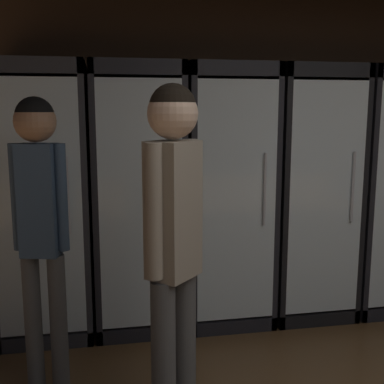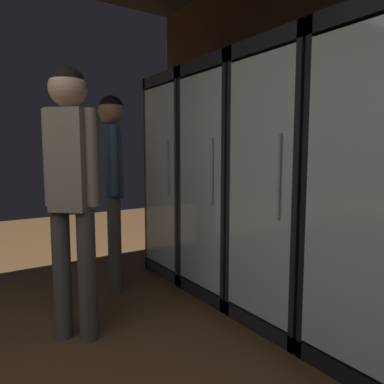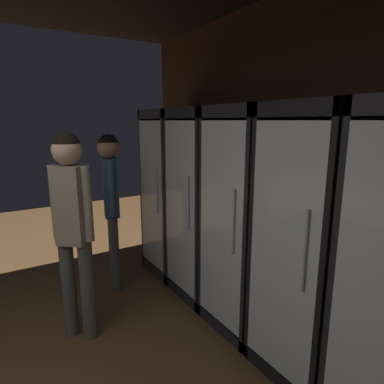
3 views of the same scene
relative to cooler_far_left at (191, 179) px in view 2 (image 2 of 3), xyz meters
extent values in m
cube|color=#2B2B30|center=(0.00, 0.25, 0.03)|extent=(0.63, 0.04, 1.90)
cube|color=#2B2B30|center=(-0.29, -0.04, 0.03)|extent=(0.04, 0.63, 1.90)
cube|color=#2B2B30|center=(0.30, -0.04, 0.03)|extent=(0.04, 0.63, 1.90)
cube|color=#2B2B30|center=(0.00, -0.04, 0.93)|extent=(0.63, 0.63, 0.10)
cube|color=#2B2B30|center=(0.00, -0.04, -0.87)|extent=(0.63, 0.63, 0.10)
cube|color=white|center=(0.00, 0.22, 0.03)|extent=(0.55, 0.02, 1.66)
cube|color=silver|center=(0.00, -0.34, 0.03)|extent=(0.55, 0.02, 1.66)
cylinder|color=#B2B2B7|center=(0.19, -0.37, 0.12)|extent=(0.02, 0.02, 0.50)
cube|color=silver|center=(0.00, -0.04, -0.80)|extent=(0.53, 0.55, 0.02)
cylinder|color=black|center=(-0.20, -0.04, -0.68)|extent=(0.06, 0.06, 0.23)
cylinder|color=black|center=(-0.20, -0.04, -0.53)|extent=(0.02, 0.02, 0.07)
cylinder|color=beige|center=(-0.20, -0.04, -0.69)|extent=(0.07, 0.07, 0.09)
cylinder|color=black|center=(-0.07, -0.07, -0.68)|extent=(0.08, 0.08, 0.22)
cylinder|color=black|center=(-0.07, -0.07, -0.53)|extent=(0.02, 0.02, 0.09)
cylinder|color=#2D2D33|center=(-0.07, -0.07, -0.70)|extent=(0.08, 0.08, 0.09)
cylinder|color=brown|center=(0.07, -0.05, -0.69)|extent=(0.08, 0.08, 0.21)
cylinder|color=brown|center=(0.07, -0.05, -0.53)|extent=(0.03, 0.03, 0.10)
cylinder|color=#2D2D33|center=(0.07, -0.05, -0.70)|extent=(0.08, 0.08, 0.08)
cylinder|color=#336B38|center=(0.20, -0.04, -0.69)|extent=(0.07, 0.07, 0.20)
cylinder|color=#336B38|center=(0.20, -0.04, -0.56)|extent=(0.03, 0.03, 0.06)
cylinder|color=white|center=(0.20, -0.04, -0.71)|extent=(0.07, 0.07, 0.05)
cube|color=silver|center=(0.00, -0.04, -0.39)|extent=(0.53, 0.55, 0.02)
cylinder|color=#194723|center=(-0.19, -0.02, -0.26)|extent=(0.08, 0.08, 0.24)
cylinder|color=#194723|center=(-0.19, -0.02, -0.10)|extent=(0.03, 0.03, 0.09)
cylinder|color=#B2332D|center=(-0.19, -0.02, -0.25)|extent=(0.08, 0.08, 0.07)
cylinder|color=#194723|center=(-0.06, -0.05, -0.26)|extent=(0.07, 0.07, 0.23)
cylinder|color=#194723|center=(-0.06, -0.05, -0.10)|extent=(0.02, 0.02, 0.09)
cylinder|color=tan|center=(-0.06, -0.05, -0.27)|extent=(0.07, 0.07, 0.06)
cylinder|color=#336B38|center=(0.08, -0.09, -0.29)|extent=(0.08, 0.08, 0.18)
cylinder|color=#336B38|center=(0.08, -0.09, -0.15)|extent=(0.03, 0.03, 0.10)
cylinder|color=white|center=(0.08, -0.09, -0.31)|extent=(0.08, 0.08, 0.07)
cylinder|color=black|center=(0.21, -0.06, -0.28)|extent=(0.07, 0.07, 0.20)
cylinder|color=black|center=(0.21, -0.06, -0.14)|extent=(0.02, 0.02, 0.09)
cylinder|color=beige|center=(0.21, -0.06, -0.28)|extent=(0.07, 0.07, 0.06)
cube|color=silver|center=(0.00, -0.04, 0.02)|extent=(0.53, 0.55, 0.02)
cylinder|color=gray|center=(-0.14, -0.05, 0.15)|extent=(0.07, 0.07, 0.23)
cylinder|color=gray|center=(-0.14, -0.05, 0.30)|extent=(0.03, 0.03, 0.08)
cylinder|color=beige|center=(-0.14, -0.05, 0.11)|extent=(0.07, 0.07, 0.07)
cylinder|color=black|center=(0.13, -0.03, 0.13)|extent=(0.07, 0.07, 0.20)
cylinder|color=black|center=(0.13, -0.03, 0.26)|extent=(0.03, 0.03, 0.07)
cylinder|color=beige|center=(0.13, -0.03, 0.13)|extent=(0.07, 0.07, 0.07)
cube|color=silver|center=(0.00, -0.04, 0.44)|extent=(0.53, 0.55, 0.02)
cylinder|color=brown|center=(-0.13, -0.03, 0.55)|extent=(0.08, 0.08, 0.20)
cylinder|color=brown|center=(-0.13, -0.03, 0.68)|extent=(0.03, 0.03, 0.07)
cylinder|color=#B2332D|center=(-0.13, -0.03, 0.54)|extent=(0.08, 0.08, 0.06)
cylinder|color=gray|center=(0.13, -0.03, 0.54)|extent=(0.07, 0.07, 0.19)
cylinder|color=gray|center=(0.13, -0.03, 0.67)|extent=(0.03, 0.03, 0.07)
cylinder|color=#B2332D|center=(0.13, -0.03, 0.54)|extent=(0.08, 0.08, 0.06)
cube|color=black|center=(0.65, 0.25, 0.03)|extent=(0.63, 0.04, 1.90)
cube|color=black|center=(0.36, -0.04, 0.03)|extent=(0.04, 0.63, 1.90)
cube|color=black|center=(0.95, -0.04, 0.03)|extent=(0.04, 0.63, 1.90)
cube|color=black|center=(0.65, -0.04, 0.93)|extent=(0.63, 0.63, 0.10)
cube|color=black|center=(0.65, -0.04, -0.87)|extent=(0.63, 0.63, 0.10)
cube|color=white|center=(0.65, 0.22, 0.03)|extent=(0.55, 0.02, 1.66)
cube|color=silver|center=(0.65, -0.34, 0.03)|extent=(0.55, 0.02, 1.66)
cylinder|color=#B2B2B7|center=(0.84, -0.37, 0.12)|extent=(0.02, 0.02, 0.50)
cube|color=silver|center=(0.65, -0.04, -0.80)|extent=(0.53, 0.55, 0.02)
cylinder|color=brown|center=(0.48, -0.05, -0.69)|extent=(0.07, 0.07, 0.21)
cylinder|color=brown|center=(0.48, -0.05, -0.54)|extent=(0.03, 0.03, 0.10)
cylinder|color=white|center=(0.48, -0.05, -0.71)|extent=(0.08, 0.08, 0.07)
cylinder|color=#336B38|center=(0.65, -0.08, -0.69)|extent=(0.06, 0.06, 0.21)
cylinder|color=#336B38|center=(0.65, -0.08, -0.54)|extent=(0.02, 0.02, 0.08)
cylinder|color=#2D2D33|center=(0.65, -0.08, -0.69)|extent=(0.06, 0.06, 0.07)
cylinder|color=#336B38|center=(0.84, 0.00, -0.69)|extent=(0.06, 0.06, 0.21)
cylinder|color=#336B38|center=(0.84, 0.00, -0.54)|extent=(0.02, 0.02, 0.08)
cylinder|color=white|center=(0.84, 0.00, -0.68)|extent=(0.07, 0.07, 0.06)
cube|color=silver|center=(0.65, -0.04, -0.25)|extent=(0.53, 0.55, 0.02)
cylinder|color=black|center=(0.45, -0.04, -0.13)|extent=(0.08, 0.08, 0.23)
cylinder|color=black|center=(0.45, -0.04, 0.03)|extent=(0.02, 0.02, 0.09)
cylinder|color=beige|center=(0.45, -0.04, -0.12)|extent=(0.08, 0.08, 0.07)
cylinder|color=#336B38|center=(0.58, -0.09, -0.13)|extent=(0.07, 0.07, 0.23)
cylinder|color=#336B38|center=(0.58, -0.09, 0.04)|extent=(0.02, 0.02, 0.10)
cylinder|color=#2D2D33|center=(0.58, -0.09, -0.16)|extent=(0.08, 0.08, 0.07)
cylinder|color=#9EAD99|center=(0.71, 0.00, -0.15)|extent=(0.07, 0.07, 0.19)
cylinder|color=#9EAD99|center=(0.71, 0.00, -0.02)|extent=(0.02, 0.02, 0.06)
cylinder|color=#B2332D|center=(0.71, 0.00, -0.18)|extent=(0.07, 0.07, 0.05)
cylinder|color=gray|center=(0.86, -0.01, -0.14)|extent=(0.07, 0.07, 0.22)
cylinder|color=gray|center=(0.86, -0.01, 0.02)|extent=(0.02, 0.02, 0.09)
cylinder|color=#2D2D33|center=(0.86, -0.01, -0.15)|extent=(0.08, 0.08, 0.08)
cube|color=silver|center=(0.65, -0.04, 0.30)|extent=(0.53, 0.55, 0.02)
cylinder|color=gray|center=(0.48, 0.00, 0.40)|extent=(0.07, 0.07, 0.19)
cylinder|color=gray|center=(0.48, 0.00, 0.53)|extent=(0.02, 0.02, 0.08)
cylinder|color=tan|center=(0.48, 0.00, 0.41)|extent=(0.07, 0.07, 0.07)
cylinder|color=brown|center=(0.66, -0.06, 0.42)|extent=(0.06, 0.06, 0.23)
cylinder|color=brown|center=(0.66, -0.06, 0.58)|extent=(0.02, 0.02, 0.08)
cylinder|color=white|center=(0.66, -0.06, 0.40)|extent=(0.06, 0.06, 0.08)
cylinder|color=#194723|center=(0.84, -0.05, 0.42)|extent=(0.07, 0.07, 0.22)
cylinder|color=#194723|center=(0.84, -0.05, 0.58)|extent=(0.03, 0.03, 0.09)
cylinder|color=tan|center=(0.84, -0.05, 0.41)|extent=(0.07, 0.07, 0.08)
cube|color=black|center=(1.31, 0.25, 0.03)|extent=(0.63, 0.04, 1.90)
cube|color=black|center=(1.01, -0.04, 0.03)|extent=(0.04, 0.63, 1.90)
cube|color=black|center=(1.60, -0.04, 0.03)|extent=(0.04, 0.63, 1.90)
cube|color=black|center=(1.31, -0.04, 0.93)|extent=(0.63, 0.63, 0.10)
cube|color=black|center=(1.31, -0.04, -0.87)|extent=(0.63, 0.63, 0.10)
cube|color=white|center=(1.31, 0.22, 0.03)|extent=(0.55, 0.02, 1.66)
cube|color=silver|center=(1.31, -0.34, 0.03)|extent=(0.55, 0.02, 1.66)
cylinder|color=#B2B2B7|center=(1.50, -0.37, 0.12)|extent=(0.02, 0.02, 0.50)
cube|color=silver|center=(1.31, -0.04, -0.80)|extent=(0.53, 0.55, 0.02)
cylinder|color=#9EAD99|center=(1.10, -0.01, -0.68)|extent=(0.06, 0.06, 0.23)
cylinder|color=#9EAD99|center=(1.10, -0.01, -0.53)|extent=(0.02, 0.02, 0.07)
cylinder|color=tan|center=(1.10, -0.01, -0.69)|extent=(0.07, 0.07, 0.09)
cylinder|color=#336B38|center=(1.24, -0.04, -0.70)|extent=(0.08, 0.08, 0.20)
cylinder|color=#336B38|center=(1.24, -0.04, -0.57)|extent=(0.03, 0.03, 0.06)
cylinder|color=tan|center=(1.24, -0.04, -0.70)|extent=(0.08, 0.08, 0.07)
cylinder|color=#194723|center=(1.37, -0.03, -0.69)|extent=(0.06, 0.06, 0.20)
cylinder|color=#194723|center=(1.37, -0.03, -0.55)|extent=(0.02, 0.02, 0.08)
cylinder|color=#2D2D33|center=(1.37, -0.03, -0.70)|extent=(0.07, 0.07, 0.06)
cylinder|color=#336B38|center=(1.52, -0.03, -0.68)|extent=(0.07, 0.07, 0.22)
cylinder|color=#336B38|center=(1.52, -0.03, -0.54)|extent=(0.03, 0.03, 0.08)
cylinder|color=tan|center=(1.52, -0.03, -0.71)|extent=(0.07, 0.07, 0.08)
cube|color=silver|center=(1.31, -0.04, -0.39)|extent=(0.53, 0.55, 0.02)
cylinder|color=#9EAD99|center=(1.17, -0.09, -0.27)|extent=(0.07, 0.07, 0.23)
cylinder|color=#9EAD99|center=(1.17, -0.09, -0.11)|extent=(0.02, 0.02, 0.09)
cylinder|color=#B2332D|center=(1.17, -0.09, -0.30)|extent=(0.07, 0.07, 0.07)
cylinder|color=#9EAD99|center=(1.43, -0.04, -0.28)|extent=(0.06, 0.06, 0.21)
cylinder|color=#9EAD99|center=(1.43, -0.04, -0.13)|extent=(0.03, 0.03, 0.07)
cylinder|color=#2D2D33|center=(1.43, -0.04, -0.28)|extent=(0.07, 0.07, 0.08)
cube|color=silver|center=(1.31, -0.04, 0.02)|extent=(0.53, 0.55, 0.02)
cylinder|color=#9EAD99|center=(1.17, -0.08, 0.13)|extent=(0.06, 0.06, 0.20)
cylinder|color=#9EAD99|center=(1.17, -0.08, 0.27)|extent=(0.02, 0.02, 0.09)
cylinder|color=white|center=(1.17, -0.08, 0.14)|extent=(0.07, 0.07, 0.07)
cylinder|color=gray|center=(1.44, -0.07, 0.12)|extent=(0.08, 0.08, 0.18)
cylinder|color=gray|center=(1.44, -0.07, 0.26)|extent=(0.03, 0.03, 0.08)
cylinder|color=white|center=(1.44, -0.07, 0.13)|extent=(0.08, 0.08, 0.07)
cube|color=silver|center=(1.31, -0.04, 0.44)|extent=(0.53, 0.55, 0.02)
cylinder|color=brown|center=(1.13, -0.05, 0.55)|extent=(0.07, 0.07, 0.22)
cylinder|color=brown|center=(1.13, -0.05, 0.70)|extent=(0.03, 0.03, 0.07)
cylinder|color=#B2332D|center=(1.13, -0.05, 0.55)|extent=(0.08, 0.08, 0.07)
cylinder|color=black|center=(1.31, -0.08, 0.56)|extent=(0.07, 0.07, 0.23)
cylinder|color=black|center=(1.31, -0.08, 0.73)|extent=(0.02, 0.02, 0.10)
cylinder|color=#B2332D|center=(1.31, -0.08, 0.55)|extent=(0.07, 0.07, 0.08)
cylinder|color=gray|center=(1.48, -0.09, 0.54)|extent=(0.07, 0.07, 0.19)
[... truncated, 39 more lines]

